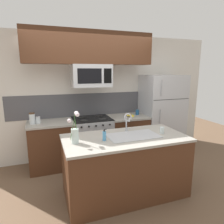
% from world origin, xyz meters
% --- Properties ---
extents(ground_plane, '(10.00, 10.00, 0.00)m').
position_xyz_m(ground_plane, '(0.00, 0.00, 0.00)').
color(ground_plane, brown).
extents(rear_partition, '(5.20, 0.10, 2.60)m').
position_xyz_m(rear_partition, '(0.30, 1.28, 1.30)').
color(rear_partition, silver).
rests_on(rear_partition, ground).
extents(splash_band, '(3.23, 0.01, 0.48)m').
position_xyz_m(splash_band, '(0.00, 1.22, 1.15)').
color(splash_band, '#4C4C51').
rests_on(splash_band, rear_partition).
extents(back_counter_left, '(0.86, 0.65, 0.91)m').
position_xyz_m(back_counter_left, '(-0.80, 0.90, 0.46)').
color(back_counter_left, '#4C2B19').
rests_on(back_counter_left, ground).
extents(back_counter_right, '(0.83, 0.65, 0.91)m').
position_xyz_m(back_counter_right, '(0.78, 0.90, 0.46)').
color(back_counter_right, '#4C2B19').
rests_on(back_counter_right, ground).
extents(stove_range, '(0.76, 0.64, 0.93)m').
position_xyz_m(stove_range, '(0.00, 0.90, 0.46)').
color(stove_range, '#B7BABF').
rests_on(stove_range, ground).
extents(microwave, '(0.74, 0.40, 0.42)m').
position_xyz_m(microwave, '(0.00, 0.88, 1.77)').
color(microwave, '#B7BABF').
extents(upper_cabinet_band, '(2.39, 0.34, 0.60)m').
position_xyz_m(upper_cabinet_band, '(-0.01, 0.85, 2.28)').
color(upper_cabinet_band, '#4C2B19').
extents(refrigerator, '(0.90, 0.74, 1.77)m').
position_xyz_m(refrigerator, '(1.63, 0.92, 0.89)').
color(refrigerator, '#B7BABF').
rests_on(refrigerator, ground).
extents(storage_jar_tall, '(0.10, 0.10, 0.21)m').
position_xyz_m(storage_jar_tall, '(-1.11, 0.88, 1.01)').
color(storage_jar_tall, silver).
rests_on(storage_jar_tall, back_counter_left).
extents(storage_jar_medium, '(0.08, 0.08, 0.12)m').
position_xyz_m(storage_jar_medium, '(-1.01, 0.89, 0.97)').
color(storage_jar_medium, silver).
rests_on(storage_jar_medium, back_counter_left).
extents(banana_bunch, '(0.19, 0.15, 0.08)m').
position_xyz_m(banana_bunch, '(0.83, 0.84, 0.93)').
color(banana_bunch, yellow).
rests_on(banana_bunch, back_counter_right).
extents(coffee_tin, '(0.08, 0.08, 0.11)m').
position_xyz_m(coffee_tin, '(1.04, 0.95, 0.97)').
color(coffee_tin, '#1E5184').
rests_on(coffee_tin, back_counter_right).
extents(island_counter, '(1.81, 0.90, 0.91)m').
position_xyz_m(island_counter, '(0.20, -0.35, 0.46)').
color(island_counter, '#4C2B19').
rests_on(island_counter, ground).
extents(kitchen_sink, '(0.76, 0.44, 0.16)m').
position_xyz_m(kitchen_sink, '(0.32, -0.35, 0.84)').
color(kitchen_sink, '#ADAFB5').
rests_on(kitchen_sink, island_counter).
extents(sink_faucet, '(0.14, 0.14, 0.31)m').
position_xyz_m(sink_faucet, '(0.33, -0.13, 1.11)').
color(sink_faucet, '#B7BABF').
rests_on(sink_faucet, island_counter).
extents(dish_soap_bottle, '(0.06, 0.05, 0.16)m').
position_xyz_m(dish_soap_bottle, '(-0.14, -0.40, 0.98)').
color(dish_soap_bottle, '#4C93C6').
rests_on(dish_soap_bottle, island_counter).
extents(drinking_glass, '(0.07, 0.07, 0.10)m').
position_xyz_m(drinking_glass, '(0.79, -0.39, 0.96)').
color(drinking_glass, silver).
rests_on(drinking_glass, island_counter).
extents(flower_vase, '(0.16, 0.15, 0.42)m').
position_xyz_m(flower_vase, '(-0.54, -0.37, 1.05)').
color(flower_vase, silver).
rests_on(flower_vase, island_counter).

